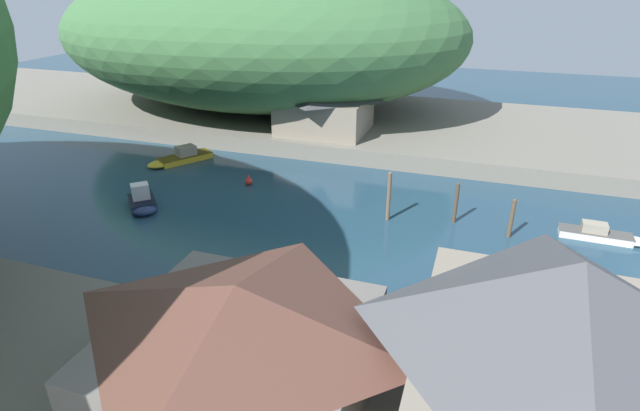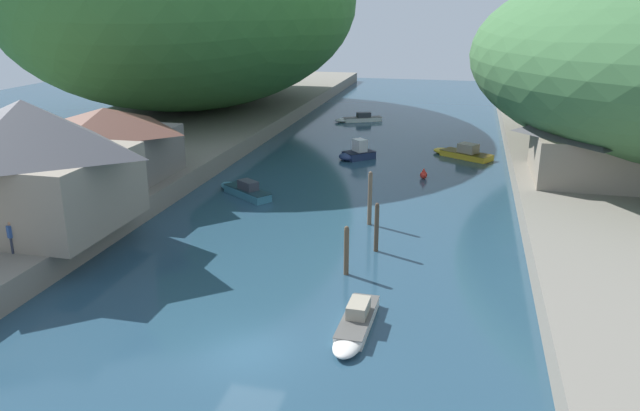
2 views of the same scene
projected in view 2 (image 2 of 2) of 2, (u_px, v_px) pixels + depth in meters
name	position (u px, v px, depth m)	size (l,w,h in m)	color
water_surface	(367.00, 168.00, 52.81)	(130.00, 130.00, 0.00)	#234256
left_bank	(125.00, 146.00, 57.56)	(22.00, 120.00, 1.48)	slate
hillside_left	(192.00, 1.00, 71.47)	(37.11, 51.95, 24.05)	#387033
waterfront_building	(30.00, 162.00, 34.08)	(10.25, 8.71, 7.04)	gray
boathouse_shed	(107.00, 142.00, 43.62)	(8.41, 8.85, 5.03)	slate
right_bank_cottage	(586.00, 143.00, 43.63)	(7.38, 8.63, 4.96)	gray
boat_navy_launch	(355.00, 324.00, 26.64)	(1.33, 5.30, 1.07)	silver
boat_far_right_bank	(356.00, 153.00, 55.81)	(3.53, 3.45, 1.76)	navy
boat_small_dinghy	(461.00, 153.00, 56.55)	(5.80, 4.51, 1.34)	gold
boat_open_rowboat	(243.00, 190.00, 45.41)	(5.14, 4.26, 1.23)	teal
boat_white_cruiser	(358.00, 119.00, 73.30)	(5.58, 3.59, 1.05)	white
mooring_post_second	(346.00, 250.00, 31.90)	(0.26, 0.26, 2.66)	brown
mooring_post_middle	(377.00, 227.00, 34.87)	(0.25, 0.25, 2.87)	#4C3D2D
mooring_post_fourth	(370.00, 198.00, 39.00)	(0.26, 0.26, 3.48)	brown
channel_buoy_near	(424.00, 174.00, 49.68)	(0.58, 0.58, 0.87)	red
person_on_quay	(12.00, 235.00, 30.90)	(0.34, 0.43, 1.69)	#282D3D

